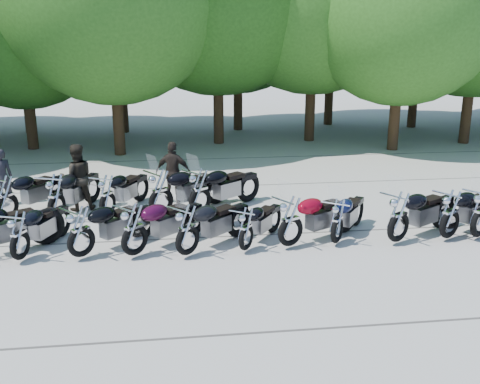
{
  "coord_description": "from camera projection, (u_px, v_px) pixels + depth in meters",
  "views": [
    {
      "loc": [
        -1.59,
        -11.06,
        4.75
      ],
      "look_at": [
        0.0,
        1.5,
        1.1
      ],
      "focal_mm": 42.0,
      "sensor_mm": 36.0,
      "label": 1
    }
  ],
  "objects": [
    {
      "name": "ground",
      "position": [
        249.0,
        260.0,
        12.05
      ],
      "size": [
        90.0,
        90.0,
        0.0
      ],
      "primitive_type": "plane",
      "color": "#A9A599",
      "rests_on": "ground"
    },
    {
      "name": "tree_2",
      "position": [
        20.0,
        16.0,
        21.94
      ],
      "size": [
        7.31,
        7.31,
        8.97
      ],
      "color": "#3A2614",
      "rests_on": "ground"
    },
    {
      "name": "tree_6",
      "position": [
        403.0,
        2.0,
        21.67
      ],
      "size": [
        8.0,
        8.0,
        9.82
      ],
      "color": "#3A2614",
      "rests_on": "ground"
    },
    {
      "name": "tree_10",
      "position": [
        18.0,
        10.0,
        25.66
      ],
      "size": [
        7.78,
        7.78,
        9.55
      ],
      "color": "#3A2614",
      "rests_on": "ground"
    },
    {
      "name": "tree_11",
      "position": [
        118.0,
        14.0,
        25.73
      ],
      "size": [
        7.56,
        7.56,
        9.28
      ],
      "color": "#3A2614",
      "rests_on": "ground"
    },
    {
      "name": "tree_12",
      "position": [
        238.0,
        9.0,
        26.38
      ],
      "size": [
        7.88,
        7.88,
        9.67
      ],
      "color": "#3A2614",
      "rests_on": "ground"
    },
    {
      "name": "tree_13",
      "position": [
        333.0,
        4.0,
        27.84
      ],
      "size": [
        8.31,
        8.31,
        10.2
      ],
      "color": "#3A2614",
      "rests_on": "ground"
    },
    {
      "name": "tree_14",
      "position": [
        421.0,
        7.0,
        27.07
      ],
      "size": [
        8.02,
        8.02,
        9.84
      ],
      "color": "#3A2614",
      "rests_on": "ground"
    },
    {
      "name": "motorcycle_1",
      "position": [
        19.0,
        234.0,
        11.81
      ],
      "size": [
        1.44,
        2.3,
        1.25
      ],
      "primitive_type": null,
      "rotation": [
        0.0,
        0.0,
        2.77
      ],
      "color": "black",
      "rests_on": "ground"
    },
    {
      "name": "motorcycle_2",
      "position": [
        80.0,
        230.0,
        11.93
      ],
      "size": [
        2.23,
        2.1,
        1.33
      ],
      "primitive_type": null,
      "rotation": [
        0.0,
        0.0,
        2.3
      ],
      "color": "black",
      "rests_on": "ground"
    },
    {
      "name": "motorcycle_3",
      "position": [
        134.0,
        228.0,
        12.01
      ],
      "size": [
        2.28,
        2.16,
        1.36
      ],
      "primitive_type": null,
      "rotation": [
        0.0,
        0.0,
        2.3
      ],
      "color": "#330721",
      "rests_on": "ground"
    },
    {
      "name": "motorcycle_4",
      "position": [
        187.0,
        229.0,
        12.03
      ],
      "size": [
        2.22,
        2.11,
        1.33
      ],
      "primitive_type": null,
      "rotation": [
        0.0,
        0.0,
        2.31
      ],
      "color": "black",
      "rests_on": "ground"
    },
    {
      "name": "motorcycle_5",
      "position": [
        246.0,
        228.0,
        12.34
      ],
      "size": [
        1.67,
        2.02,
        1.15
      ],
      "primitive_type": null,
      "rotation": [
        0.0,
        0.0,
        2.53
      ],
      "color": "black",
      "rests_on": "ground"
    },
    {
      "name": "motorcycle_6",
      "position": [
        291.0,
        220.0,
        12.51
      ],
      "size": [
        2.48,
        1.84,
        1.38
      ],
      "primitive_type": null,
      "rotation": [
        0.0,
        0.0,
        2.08
      ],
      "color": "maroon",
      "rests_on": "ground"
    },
    {
      "name": "motorcycle_7",
      "position": [
        337.0,
        220.0,
        12.74
      ],
      "size": [
        1.8,
        2.16,
        1.23
      ],
      "primitive_type": null,
      "rotation": [
        0.0,
        0.0,
        2.52
      ],
      "color": "black",
      "rests_on": "ground"
    },
    {
      "name": "motorcycle_8",
      "position": [
        399.0,
        215.0,
        12.76
      ],
      "size": [
        2.52,
        1.92,
        1.41
      ],
      "primitive_type": null,
      "rotation": [
        0.0,
        0.0,
        2.11
      ],
      "color": "black",
      "rests_on": "ground"
    },
    {
      "name": "motorcycle_9",
      "position": [
        451.0,
        213.0,
        13.0
      ],
      "size": [
        2.48,
        1.86,
        1.38
      ],
      "primitive_type": null,
      "rotation": [
        0.0,
        0.0,
        2.1
      ],
      "color": "black",
      "rests_on": "ground"
    },
    {
      "name": "motorcycle_11",
      "position": [
        6.0,
        196.0,
        14.31
      ],
      "size": [
        1.98,
        2.4,
        1.36
      ],
      "primitive_type": null,
      "rotation": [
        0.0,
        0.0,
        2.53
      ],
      "color": "black",
      "rests_on": "ground"
    },
    {
      "name": "motorcycle_12",
      "position": [
        56.0,
        196.0,
        14.2
      ],
      "size": [
        1.63,
        2.65,
        1.44
      ],
      "primitive_type": null,
      "rotation": [
        0.0,
        0.0,
        2.77
      ],
      "color": "black",
      "rests_on": "ground"
    },
    {
      "name": "motorcycle_13",
      "position": [
        107.0,
        194.0,
        14.56
      ],
      "size": [
        1.71,
        2.38,
        1.31
      ],
      "primitive_type": null,
      "rotation": [
        0.0,
        0.0,
        2.65
      ],
      "color": "black",
      "rests_on": "ground"
    },
    {
      "name": "motorcycle_14",
      "position": [
        161.0,
        191.0,
        14.64
      ],
      "size": [
        2.56,
        2.06,
        1.45
      ],
      "primitive_type": null,
      "rotation": [
        0.0,
        0.0,
        2.16
      ],
      "color": "black",
      "rests_on": "ground"
    },
    {
      "name": "motorcycle_15",
      "position": [
        200.0,
        190.0,
        14.74
      ],
      "size": [
        2.49,
        2.18,
        1.44
      ],
      "primitive_type": null,
      "rotation": [
        0.0,
        0.0,
        2.24
      ],
      "color": "black",
      "rests_on": "ground"
    },
    {
      "name": "rider_0",
      "position": [
        2.0,
        177.0,
        15.66
      ],
      "size": [
        0.7,
        0.6,
        1.62
      ],
      "primitive_type": "imported",
      "rotation": [
        0.0,
        0.0,
        3.57
      ],
      "color": "black",
      "rests_on": "ground"
    },
    {
      "name": "rider_1",
      "position": [
        77.0,
        177.0,
        15.23
      ],
      "size": [
        1.03,
        0.88,
        1.83
      ],
      "primitive_type": "imported",
      "rotation": [
        0.0,
        0.0,
        3.38
      ],
      "color": "black",
      "rests_on": "ground"
    },
    {
      "name": "rider_2",
      "position": [
        173.0,
        172.0,
        15.9
      ],
      "size": [
        1.12,
        0.73,
        1.77
      ],
      "primitive_type": "imported",
      "rotation": [
        0.0,
        0.0,
        2.83
      ],
      "color": "black",
      "rests_on": "ground"
    }
  ]
}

